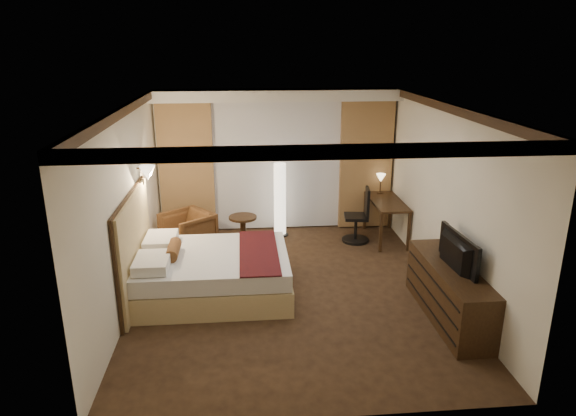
{
  "coord_description": "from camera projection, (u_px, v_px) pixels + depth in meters",
  "views": [
    {
      "loc": [
        -0.66,
        -6.84,
        3.51
      ],
      "look_at": [
        0.0,
        0.4,
        1.15
      ],
      "focal_mm": 32.0,
      "sensor_mm": 36.0,
      "label": 1
    }
  ],
  "objects": [
    {
      "name": "television",
      "position": [
        452.0,
        245.0,
        6.53
      ],
      "size": [
        0.64,
        1.05,
        0.13
      ],
      "primitive_type": "imported",
      "rotation": [
        0.0,
        0.0,
        1.62
      ],
      "color": "black",
      "rests_on": "dresser"
    },
    {
      "name": "floor",
      "position": [
        290.0,
        290.0,
        7.62
      ],
      "size": [
        4.5,
        5.5,
        0.01
      ],
      "primitive_type": "cube",
      "color": "black",
      "rests_on": "ground"
    },
    {
      "name": "back_wall",
      "position": [
        277.0,
        160.0,
        9.81
      ],
      "size": [
        4.5,
        0.02,
        2.7
      ],
      "primitive_type": "cube",
      "color": "beige",
      "rests_on": "floor"
    },
    {
      "name": "floor_lamp",
      "position": [
        280.0,
        200.0,
        9.56
      ],
      "size": [
        0.3,
        0.3,
        1.41
      ],
      "primitive_type": null,
      "color": "white",
      "rests_on": "floor"
    },
    {
      "name": "curtain_sheer",
      "position": [
        277.0,
        166.0,
        9.76
      ],
      "size": [
        2.48,
        0.04,
        2.45
      ],
      "primitive_type": "cube",
      "color": "silver",
      "rests_on": "back_wall"
    },
    {
      "name": "right_wall",
      "position": [
        446.0,
        199.0,
        7.39
      ],
      "size": [
        0.02,
        5.5,
        2.7
      ],
      "primitive_type": "cube",
      "color": "beige",
      "rests_on": "floor"
    },
    {
      "name": "soffit",
      "position": [
        277.0,
        95.0,
        9.18
      ],
      "size": [
        4.5,
        0.5,
        0.2
      ],
      "primitive_type": "cube",
      "color": "white",
      "rests_on": "ceiling"
    },
    {
      "name": "side_table",
      "position": [
        243.0,
        231.0,
        9.22
      ],
      "size": [
        0.5,
        0.5,
        0.55
      ],
      "primitive_type": null,
      "color": "black",
      "rests_on": "floor"
    },
    {
      "name": "bed",
      "position": [
        214.0,
        273.0,
        7.43
      ],
      "size": [
        2.16,
        1.69,
        0.63
      ],
      "primitive_type": null,
      "color": "white",
      "rests_on": "floor"
    },
    {
      "name": "curtain_left_drape",
      "position": [
        187.0,
        169.0,
        9.56
      ],
      "size": [
        1.0,
        0.14,
        2.45
      ],
      "primitive_type": "cube",
      "color": "#AB824E",
      "rests_on": "back_wall"
    },
    {
      "name": "wall_sconce",
      "position": [
        148.0,
        173.0,
        7.74
      ],
      "size": [
        0.24,
        0.24,
        0.24
      ],
      "primitive_type": null,
      "color": "white",
      "rests_on": "left_wall"
    },
    {
      "name": "curtain_right_drape",
      "position": [
        366.0,
        165.0,
        9.85
      ],
      "size": [
        1.0,
        0.14,
        2.45
      ],
      "primitive_type": "cube",
      "color": "#AB824E",
      "rests_on": "back_wall"
    },
    {
      "name": "dresser",
      "position": [
        449.0,
        292.0,
        6.74
      ],
      "size": [
        0.5,
        1.91,
        0.74
      ],
      "primitive_type": null,
      "color": "black",
      "rests_on": "floor"
    },
    {
      "name": "crown_molding",
      "position": [
        291.0,
        111.0,
        6.8
      ],
      "size": [
        4.5,
        5.5,
        0.12
      ],
      "primitive_type": null,
      "color": "black",
      "rests_on": "ceiling"
    },
    {
      "name": "office_chair",
      "position": [
        356.0,
        215.0,
        9.33
      ],
      "size": [
        0.55,
        0.55,
        1.02
      ],
      "primitive_type": null,
      "rotation": [
        0.0,
        0.0,
        -0.13
      ],
      "color": "black",
      "rests_on": "floor"
    },
    {
      "name": "left_wall",
      "position": [
        127.0,
        208.0,
        7.01
      ],
      "size": [
        0.02,
        5.5,
        2.7
      ],
      "primitive_type": "cube",
      "color": "beige",
      "rests_on": "floor"
    },
    {
      "name": "armchair",
      "position": [
        188.0,
        230.0,
        8.92
      ],
      "size": [
        1.03,
        1.04,
        0.78
      ],
      "primitive_type": "imported",
      "rotation": [
        0.0,
        0.0,
        -0.9
      ],
      "color": "#533119",
      "rests_on": "floor"
    },
    {
      "name": "desk",
      "position": [
        386.0,
        220.0,
        9.46
      ],
      "size": [
        0.55,
        1.28,
        0.75
      ],
      "primitive_type": null,
      "color": "black",
      "rests_on": "floor"
    },
    {
      "name": "ceiling",
      "position": [
        291.0,
        106.0,
        6.78
      ],
      "size": [
        4.5,
        5.5,
        0.01
      ],
      "primitive_type": "cube",
      "color": "white",
      "rests_on": "back_wall"
    },
    {
      "name": "desk_lamp",
      "position": [
        380.0,
        185.0,
        9.76
      ],
      "size": [
        0.18,
        0.18,
        0.34
      ],
      "primitive_type": null,
      "color": "#FFD899",
      "rests_on": "desk"
    },
    {
      "name": "headboard",
      "position": [
        135.0,
        248.0,
        7.2
      ],
      "size": [
        0.12,
        1.99,
        1.5
      ],
      "primitive_type": null,
      "color": "tan",
      "rests_on": "floor"
    }
  ]
}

